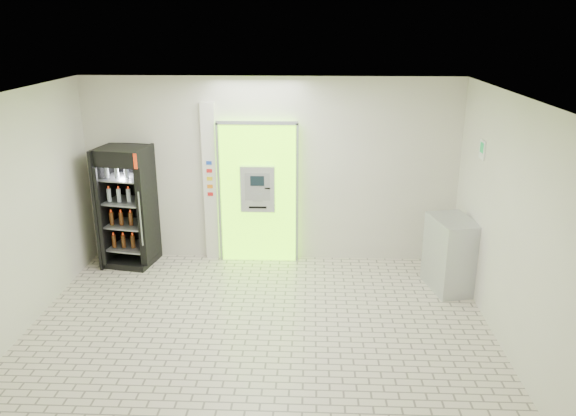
{
  "coord_description": "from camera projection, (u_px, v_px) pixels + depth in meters",
  "views": [
    {
      "loc": [
        0.64,
        -6.24,
        3.78
      ],
      "look_at": [
        0.33,
        1.2,
        1.31
      ],
      "focal_mm": 35.0,
      "sensor_mm": 36.0,
      "label": 1
    }
  ],
  "objects": [
    {
      "name": "pillar",
      "position": [
        210.0,
        183.0,
        9.08
      ],
      "size": [
        0.22,
        0.11,
        2.6
      ],
      "color": "silver",
      "rests_on": "ground"
    },
    {
      "name": "beverage_cooler",
      "position": [
        127.0,
        209.0,
        8.99
      ],
      "size": [
        0.84,
        0.79,
        1.94
      ],
      "rotation": [
        0.0,
        0.0,
        -0.18
      ],
      "color": "black",
      "rests_on": "ground"
    },
    {
      "name": "atm_assembly",
      "position": [
        258.0,
        192.0,
        9.06
      ],
      "size": [
        1.3,
        0.24,
        2.33
      ],
      "color": "#78ED0E",
      "rests_on": "ground"
    },
    {
      "name": "room_shell",
      "position": [
        255.0,
        197.0,
        6.55
      ],
      "size": [
        6.0,
        6.0,
        6.0
      ],
      "color": "silver",
      "rests_on": "ground"
    },
    {
      "name": "exit_sign",
      "position": [
        482.0,
        150.0,
        7.67
      ],
      "size": [
        0.02,
        0.22,
        0.26
      ],
      "color": "white",
      "rests_on": "room_shell"
    },
    {
      "name": "steel_cabinet",
      "position": [
        451.0,
        254.0,
        8.22
      ],
      "size": [
        0.72,
        0.92,
        1.09
      ],
      "rotation": [
        0.0,
        0.0,
        0.22
      ],
      "color": "#AEB1B6",
      "rests_on": "ground"
    },
    {
      "name": "ground",
      "position": [
        258.0,
        335.0,
        7.13
      ],
      "size": [
        6.0,
        6.0,
        0.0
      ],
      "primitive_type": "plane",
      "color": "beige",
      "rests_on": "ground"
    }
  ]
}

